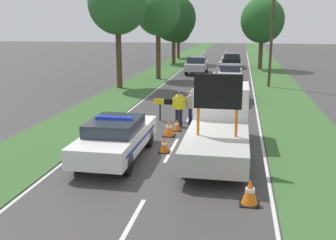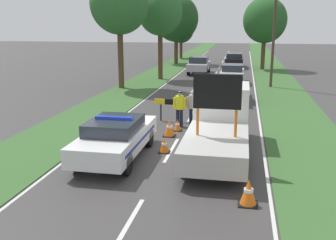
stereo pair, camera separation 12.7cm
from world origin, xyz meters
name	(u,v)px [view 2 (the right image)]	position (x,y,z in m)	size (l,w,h in m)	color
ground_plane	(170,152)	(0.00, 0.00, 0.00)	(160.00, 160.00, 0.00)	#3D3A3A
lane_markings	(211,83)	(0.00, 17.66, 0.00)	(6.90, 72.54, 0.01)	silver
grass_verge_left	(154,77)	(-5.17, 20.00, 0.01)	(3.33, 120.00, 0.03)	#38602D
grass_verge_right	(275,80)	(5.17, 20.00, 0.01)	(3.33, 120.00, 0.03)	#38602D
police_car	(116,137)	(-1.75, -0.93, 0.77)	(1.86, 4.88, 1.53)	white
work_truck	(220,122)	(1.75, 0.67, 1.09)	(2.06, 6.39, 3.09)	white
road_barrier	(186,104)	(-0.11, 4.71, 0.88)	(3.05, 0.08, 1.07)	black
police_officer	(180,106)	(-0.26, 3.78, 0.97)	(0.59, 0.37, 1.64)	#191E38
pedestrian_civilian	(193,105)	(0.32, 4.02, 0.97)	(0.60, 0.38, 1.66)	#191E38
traffic_cone_near_police	(178,125)	(-0.23, 3.03, 0.26)	(0.38, 0.38, 0.53)	black
traffic_cone_centre_front	(248,192)	(2.80, -3.80, 0.35)	(0.51, 0.51, 0.71)	black
traffic_cone_near_truck	(164,145)	(-0.21, -0.04, 0.28)	(0.41, 0.41, 0.57)	black
traffic_cone_behind_barrier	(169,128)	(-0.42, 2.12, 0.35)	(0.51, 0.51, 0.71)	black
queued_car_hatch_blue	(230,87)	(1.78, 10.66, 0.79)	(1.73, 4.46, 1.52)	navy
queued_car_van_white	(232,73)	(1.68, 17.65, 0.77)	(1.76, 4.18, 1.49)	silver
queued_car_sedan_silver	(199,65)	(-1.57, 23.13, 0.83)	(1.83, 4.34, 1.58)	#B2B2B7
queued_car_sedan_black	(234,60)	(1.54, 29.04, 0.80)	(1.80, 4.33, 1.51)	black
roadside_tree_near_left	(160,12)	(-4.33, 18.78, 5.45)	(3.61, 3.61, 7.39)	#4C3823
roadside_tree_near_right	(176,18)	(-5.22, 31.76, 5.10)	(5.02, 5.02, 7.75)	#4C3823
roadside_tree_mid_left	(119,4)	(-6.16, 13.72, 5.92)	(4.09, 4.09, 8.11)	#4C3823
roadside_tree_mid_right	(265,20)	(4.40, 27.59, 4.86)	(4.28, 4.28, 7.13)	#4C3823
roadside_tree_far_left	(181,30)	(-5.75, 38.82, 3.72)	(3.29, 3.29, 5.47)	#4C3823
utility_pole	(274,26)	(4.56, 16.21, 4.42)	(1.20, 0.20, 8.60)	#473828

